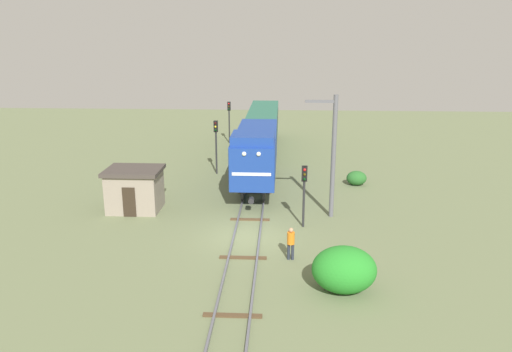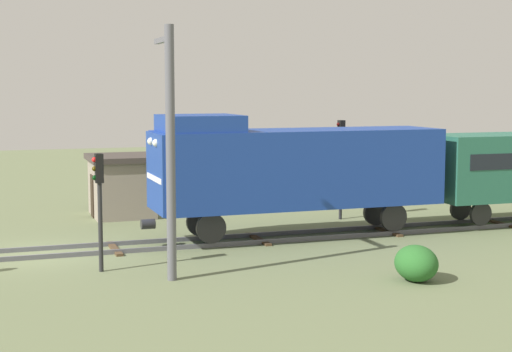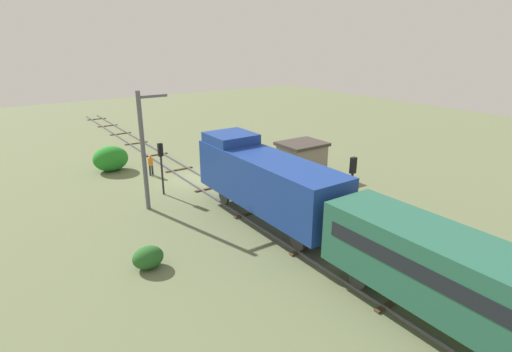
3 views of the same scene
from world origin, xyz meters
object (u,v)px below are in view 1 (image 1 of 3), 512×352
Objects in this scene: locomotive at (256,151)px; worker_near_track at (291,241)px; traffic_signal_mid at (216,137)px; passenger_car_leading at (263,123)px; traffic_signal_near at (304,185)px; traffic_signal_far at (229,115)px; relay_hut at (135,189)px; catenary_mast at (332,154)px.

worker_near_track is at bearing -78.89° from locomotive.
worker_near_track is (5.80, -15.80, -2.02)m from traffic_signal_mid.
locomotive is 13.34m from passenger_car_leading.
traffic_signal_mid is (-3.40, -9.76, 0.49)m from passenger_car_leading.
traffic_signal_near is 0.85× the size of traffic_signal_mid.
relay_hut is (-3.90, -20.75, -1.59)m from traffic_signal_far.
traffic_signal_far is 21.17m from relay_hut.
traffic_signal_mid is 0.58× the size of catenary_mast.
relay_hut is (-4.10, -8.90, -1.62)m from traffic_signal_mid.
catenary_mast reaches higher than passenger_car_leading.
traffic_signal_near is 1.06× the size of relay_hut.
traffic_signal_far reaches higher than worker_near_track.
traffic_signal_near is 11.04m from relay_hut.
passenger_car_leading reaches higher than worker_near_track.
locomotive is at bearing 129.97° from catenary_mast.
passenger_car_leading is 25.72m from worker_near_track.
traffic_signal_mid is at bearing -89.03° from traffic_signal_far.
passenger_car_leading is 4.19m from traffic_signal_far.
traffic_signal_far is 22.99m from catenary_mast.
catenary_mast is (4.94, -19.22, 1.50)m from passenger_car_leading.
relay_hut is at bearing -144.64° from locomotive.
locomotive reaches higher than traffic_signal_far.
traffic_signal_far is at bearing 103.13° from locomotive.
worker_near_track is 12.07m from relay_hut.
traffic_signal_mid is at bearing 120.22° from traffic_signal_near.
worker_near_track is at bearing -100.14° from traffic_signal_near.
passenger_car_leading is at bearing -30.18° from traffic_signal_far.
locomotive is 15.84m from traffic_signal_far.
traffic_signal_mid is at bearing 124.32° from worker_near_track.
catenary_mast is (8.54, -21.32, 1.04)m from traffic_signal_far.
relay_hut reaches higher than worker_near_track.
traffic_signal_mid reaches higher than passenger_car_leading.
worker_near_track is at bearing -69.85° from traffic_signal_mid.
locomotive is 2.67× the size of traffic_signal_mid.
traffic_signal_mid is 2.56× the size of worker_near_track.
traffic_signal_near is (3.20, -7.75, -0.18)m from locomotive.
traffic_signal_far is (-0.20, 11.85, -0.03)m from traffic_signal_mid.
locomotive is 4.94m from traffic_signal_mid.
traffic_signal_far is 1.23× the size of relay_hut.
traffic_signal_mid is at bearing 131.36° from catenary_mast.
catenary_mast is at bearing -48.64° from traffic_signal_mid.
worker_near_track is 0.49× the size of relay_hut.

